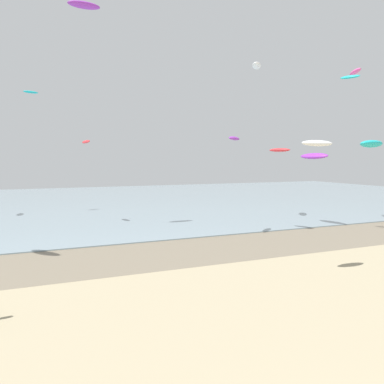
{
  "coord_description": "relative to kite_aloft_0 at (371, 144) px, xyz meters",
  "views": [
    {
      "loc": [
        -7.94,
        -4.79,
        7.36
      ],
      "look_at": [
        -0.63,
        12.43,
        5.77
      ],
      "focal_mm": 35.84,
      "sensor_mm": 36.0,
      "label": 1
    }
  ],
  "objects": [
    {
      "name": "kite_aloft_4",
      "position": [
        -0.23,
        10.94,
        -0.21
      ],
      "size": [
        1.64,
        2.39,
        0.38
      ],
      "primitive_type": "ellipsoid",
      "rotation": [
        -0.02,
        0.0,
        2.01
      ],
      "color": "red"
    },
    {
      "name": "kite_aloft_3",
      "position": [
        -5.45,
        10.85,
        0.83
      ],
      "size": [
        2.12,
        1.9,
        0.47
      ],
      "primitive_type": "ellipsoid",
      "rotation": [
        -0.2,
        0.0,
        3.82
      ],
      "color": "purple"
    },
    {
      "name": "kite_aloft_5",
      "position": [
        -22.78,
        33.43,
        7.51
      ],
      "size": [
        2.04,
        1.31,
        0.35
      ],
      "primitive_type": "ellipsoid",
      "rotation": [
        0.06,
        0.0,
        0.37
      ],
      "color": "#19B2B7"
    },
    {
      "name": "kite_aloft_2",
      "position": [
        5.14,
        12.15,
        -0.77
      ],
      "size": [
        1.89,
        3.74,
        0.92
      ],
      "primitive_type": "ellipsoid",
      "rotation": [
        0.33,
        0.0,
        4.89
      ],
      "color": "purple"
    },
    {
      "name": "sea",
      "position": [
        -15.3,
        46.47,
        -8.45
      ],
      "size": [
        160.0,
        70.0,
        0.1
      ],
      "primitive_type": "cube",
      "color": "#7F939E",
      "rests_on": "ground"
    },
    {
      "name": "kite_aloft_10",
      "position": [
        -6.9,
        -2.16,
        -0.15
      ],
      "size": [
        2.35,
        0.82,
        0.47
      ],
      "primitive_type": "ellipsoid",
      "rotation": [
        -0.13,
        0.0,
        3.15
      ],
      "color": "white"
    },
    {
      "name": "kite_aloft_1",
      "position": [
        4.65,
        6.94,
        6.55
      ],
      "size": [
        1.42,
        1.89,
        0.48
      ],
      "primitive_type": "ellipsoid",
      "rotation": [
        0.37,
        0.0,
        5.2
      ],
      "color": "#19B2B7"
    },
    {
      "name": "kite_aloft_7",
      "position": [
        -17.96,
        17.86,
        13.49
      ],
      "size": [
        3.09,
        1.2,
        0.73
      ],
      "primitive_type": "ellipsoid",
      "rotation": [
        -0.27,
        0.0,
        0.04
      ],
      "color": "purple"
    },
    {
      "name": "wet_sand_strip",
      "position": [
        -15.3,
        7.04,
        -8.5
      ],
      "size": [
        120.0,
        8.86,
        0.01
      ],
      "primitive_type": "cube",
      "color": "#7A6D59",
      "rests_on": "ground"
    },
    {
      "name": "kite_aloft_11",
      "position": [
        10.15,
        11.71,
        8.49
      ],
      "size": [
        2.28,
        2.97,
        0.72
      ],
      "primitive_type": "ellipsoid",
      "rotation": [
        -0.33,
        0.0,
        1.06
      ],
      "color": "#E54C99"
    },
    {
      "name": "kite_aloft_0",
      "position": [
        0.0,
        0.0,
        0.0
      ],
      "size": [
        3.38,
        2.12,
        0.7
      ],
      "primitive_type": "ellipsoid",
      "rotation": [
        -0.2,
        0.0,
        0.35
      ],
      "color": "#19B2B7"
    },
    {
      "name": "kite_aloft_9",
      "position": [
        -17.38,
        22.96,
        0.81
      ],
      "size": [
        1.05,
        2.01,
        0.55
      ],
      "primitive_type": "ellipsoid",
      "rotation": [
        -0.46,
        0.0,
        1.77
      ],
      "color": "red"
    },
    {
      "name": "kite_aloft_12",
      "position": [
        1.13,
        17.52,
        9.56
      ],
      "size": [
        2.68,
        3.1,
        0.64
      ],
      "primitive_type": "ellipsoid",
      "rotation": [
        -0.16,
        0.0,
        0.93
      ],
      "color": "white"
    }
  ]
}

